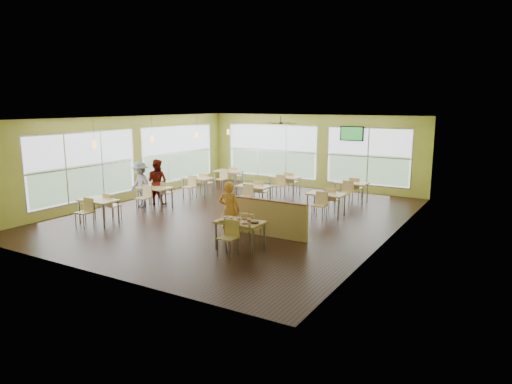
{
  "coord_description": "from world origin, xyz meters",
  "views": [
    {
      "loc": [
        8.0,
        -12.37,
        3.65
      ],
      "look_at": [
        1.56,
        -1.47,
        1.2
      ],
      "focal_mm": 32.0,
      "sensor_mm": 36.0,
      "label": 1
    }
  ],
  "objects_px": {
    "food_basket": "(255,222)",
    "man_plaid": "(229,210)",
    "main_table": "(240,226)",
    "half_wall_divider": "(268,218)"
  },
  "relations": [
    {
      "from": "half_wall_divider",
      "to": "food_basket",
      "type": "xyz_separation_m",
      "value": [
        0.42,
        -1.43,
        0.26
      ]
    },
    {
      "from": "main_table",
      "to": "man_plaid",
      "type": "relative_size",
      "value": 0.95
    },
    {
      "from": "half_wall_divider",
      "to": "man_plaid",
      "type": "bearing_deg",
      "value": -136.56
    },
    {
      "from": "half_wall_divider",
      "to": "man_plaid",
      "type": "height_order",
      "value": "man_plaid"
    },
    {
      "from": "half_wall_divider",
      "to": "man_plaid",
      "type": "distance_m",
      "value": 1.13
    },
    {
      "from": "food_basket",
      "to": "man_plaid",
      "type": "bearing_deg",
      "value": 150.71
    },
    {
      "from": "food_basket",
      "to": "main_table",
      "type": "bearing_deg",
      "value": -177.96
    },
    {
      "from": "main_table",
      "to": "food_basket",
      "type": "distance_m",
      "value": 0.45
    },
    {
      "from": "main_table",
      "to": "food_basket",
      "type": "relative_size",
      "value": 6.96
    },
    {
      "from": "man_plaid",
      "to": "food_basket",
      "type": "distance_m",
      "value": 1.4
    }
  ]
}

